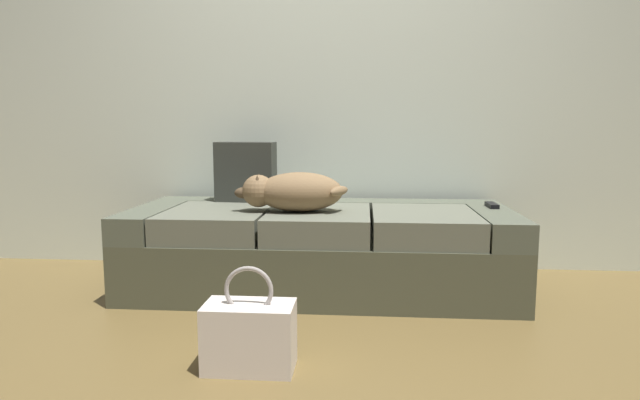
{
  "coord_description": "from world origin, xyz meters",
  "views": [
    {
      "loc": [
        0.23,
        -1.88,
        0.86
      ],
      "look_at": [
        0.0,
        0.92,
        0.48
      ],
      "focal_mm": 30.66,
      "sensor_mm": 36.0,
      "label": 1
    }
  ],
  "objects_px": {
    "tv_remote": "(492,205)",
    "throw_pillow": "(246,172)",
    "couch": "(321,249)",
    "handbag": "(250,335)",
    "dog_tan": "(292,192)"
  },
  "relations": [
    {
      "from": "couch",
      "to": "dog_tan",
      "type": "distance_m",
      "value": 0.37
    },
    {
      "from": "couch",
      "to": "dog_tan",
      "type": "bearing_deg",
      "value": -136.74
    },
    {
      "from": "dog_tan",
      "to": "handbag",
      "type": "height_order",
      "value": "dog_tan"
    },
    {
      "from": "tv_remote",
      "to": "couch",
      "type": "bearing_deg",
      "value": -174.11
    },
    {
      "from": "dog_tan",
      "to": "tv_remote",
      "type": "bearing_deg",
      "value": 12.58
    },
    {
      "from": "throw_pillow",
      "to": "couch",
      "type": "bearing_deg",
      "value": -26.48
    },
    {
      "from": "dog_tan",
      "to": "throw_pillow",
      "type": "distance_m",
      "value": 0.48
    },
    {
      "from": "couch",
      "to": "throw_pillow",
      "type": "relative_size",
      "value": 5.86
    },
    {
      "from": "handbag",
      "to": "dog_tan",
      "type": "bearing_deg",
      "value": 87.36
    },
    {
      "from": "couch",
      "to": "throw_pillow",
      "type": "xyz_separation_m",
      "value": [
        -0.45,
        0.22,
        0.39
      ]
    },
    {
      "from": "tv_remote",
      "to": "throw_pillow",
      "type": "height_order",
      "value": "throw_pillow"
    },
    {
      "from": "couch",
      "to": "handbag",
      "type": "relative_size",
      "value": 5.27
    },
    {
      "from": "dog_tan",
      "to": "handbag",
      "type": "xyz_separation_m",
      "value": [
        -0.04,
        -0.88,
        -0.41
      ]
    },
    {
      "from": "couch",
      "to": "tv_remote",
      "type": "distance_m",
      "value": 0.94
    },
    {
      "from": "dog_tan",
      "to": "throw_pillow",
      "type": "relative_size",
      "value": 1.73
    }
  ]
}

